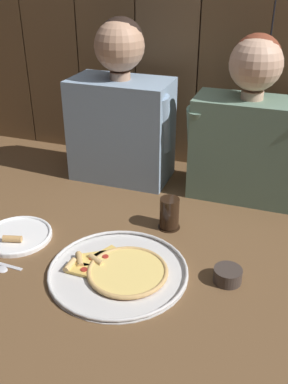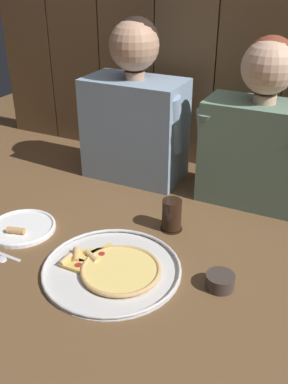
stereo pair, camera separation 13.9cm
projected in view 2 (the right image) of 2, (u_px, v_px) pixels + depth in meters
The scene contains 9 objects.
ground_plane at pixel (132, 255), 1.40m from camera, with size 3.20×3.20×0.00m, color brown.
pizza_tray at pixel (113, 269), 1.32m from camera, with size 0.42×0.42×0.03m.
dinner_plate at pixel (22, 228), 1.52m from camera, with size 0.23×0.23×0.03m.
drinking_glass at pixel (172, 215), 1.51m from camera, with size 0.08×0.08×0.11m.
dipping_bowl at pixel (220, 280), 1.25m from camera, with size 0.08×0.08×0.04m.
table_knife at pixel (1, 254), 1.40m from camera, with size 0.16×0.02×0.01m.
diner_left at pixel (135, 110), 1.77m from camera, with size 0.44×0.23×0.65m.
diner_right at pixel (260, 132), 1.58m from camera, with size 0.44×0.21×0.61m.
wooden_backdrop_wall at pixel (221, 4), 1.68m from camera, with size 2.19×0.03×1.36m.
Camera 2 is at (0.53, -1.00, 0.84)m, focal length 41.04 mm.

